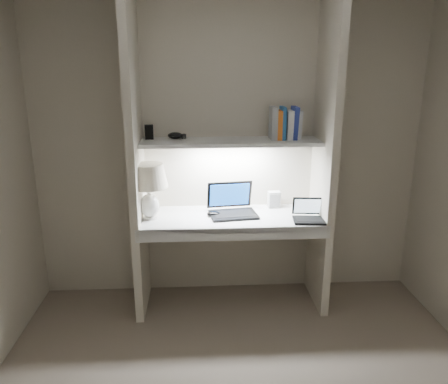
{
  "coord_description": "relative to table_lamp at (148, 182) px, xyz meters",
  "views": [
    {
      "loc": [
        -0.25,
        -2.06,
        1.93
      ],
      "look_at": [
        -0.07,
        1.05,
        1.02
      ],
      "focal_mm": 35.0,
      "sensor_mm": 36.0,
      "label": 1
    }
  ],
  "objects": [
    {
      "name": "alcove_panel_left",
      "position": [
        -0.09,
        0.03,
        0.18
      ],
      "size": [
        0.06,
        0.55,
        2.5
      ],
      "primitive_type": "cube",
      "color": "beige",
      "rests_on": "floor"
    },
    {
      "name": "back_wall",
      "position": [
        0.64,
        0.31,
        0.18
      ],
      "size": [
        3.2,
        0.01,
        2.5
      ],
      "primitive_type": "cube",
      "color": "beige",
      "rests_on": "floor"
    },
    {
      "name": "desk_apron",
      "position": [
        0.64,
        -0.23,
        -0.35
      ],
      "size": [
        1.46,
        0.03,
        0.1
      ],
      "primitive_type": "cube",
      "color": "silver",
      "rests_on": "desk"
    },
    {
      "name": "table_lamp",
      "position": [
        0.0,
        0.0,
        0.0
      ],
      "size": [
        0.3,
        0.3,
        0.44
      ],
      "color": "white",
      "rests_on": "desk"
    },
    {
      "name": "laptop_netbook",
      "position": [
        1.24,
        -0.1,
        -0.26
      ],
      "size": [
        0.28,
        0.25,
        0.17
      ],
      "rotation": [
        0.0,
        0.0,
        -0.1
      ],
      "color": "black",
      "rests_on": "desk"
    },
    {
      "name": "shelf",
      "position": [
        0.64,
        0.13,
        0.28
      ],
      "size": [
        1.4,
        0.36,
        0.03
      ],
      "primitive_type": "cube",
      "color": "silver",
      "rests_on": "back_wall"
    },
    {
      "name": "book_row",
      "position": [
        1.07,
        0.16,
        0.42
      ],
      "size": [
        0.24,
        0.17,
        0.25
      ],
      "color": "#B8B8B8",
      "rests_on": "shelf"
    },
    {
      "name": "desk",
      "position": [
        0.64,
        0.03,
        -0.32
      ],
      "size": [
        1.4,
        0.55,
        0.04
      ],
      "primitive_type": "cube",
      "color": "white",
      "rests_on": "alcove_panel_left"
    },
    {
      "name": "speaker",
      "position": [
        1.02,
        0.23,
        -0.23
      ],
      "size": [
        0.1,
        0.08,
        0.14
      ],
      "primitive_type": "cube",
      "rotation": [
        0.0,
        0.0,
        0.08
      ],
      "color": "silver",
      "rests_on": "desk"
    },
    {
      "name": "strip_light",
      "position": [
        0.64,
        0.13,
        0.26
      ],
      "size": [
        0.6,
        0.04,
        0.02
      ],
      "primitive_type": "cube",
      "color": "white",
      "rests_on": "shelf"
    },
    {
      "name": "laptop_main",
      "position": [
        0.65,
        0.09,
        -0.24
      ],
      "size": [
        0.41,
        0.37,
        0.25
      ],
      "rotation": [
        0.0,
        0.0,
        0.14
      ],
      "color": "black",
      "rests_on": "desk"
    },
    {
      "name": "alcove_panel_right",
      "position": [
        1.37,
        0.03,
        0.18
      ],
      "size": [
        0.06,
        0.55,
        2.5
      ],
      "primitive_type": "cube",
      "color": "beige",
      "rests_on": "floor"
    },
    {
      "name": "shelf_box",
      "position": [
        0.0,
        0.21,
        0.35
      ],
      "size": [
        0.07,
        0.05,
        0.11
      ],
      "primitive_type": "cube",
      "rotation": [
        0.0,
        0.0,
        0.12
      ],
      "color": "black",
      "rests_on": "shelf"
    },
    {
      "name": "shelf_gadget",
      "position": [
        0.21,
        0.21,
        0.33
      ],
      "size": [
        0.13,
        0.1,
        0.05
      ],
      "primitive_type": "ellipsoid",
      "rotation": [
        0.0,
        0.0,
        -0.15
      ],
      "color": "black",
      "rests_on": "shelf"
    },
    {
      "name": "cable_coil",
      "position": [
        0.58,
        0.07,
        -0.29
      ],
      "size": [
        0.12,
        0.12,
        0.01
      ],
      "primitive_type": "torus",
      "rotation": [
        0.0,
        0.0,
        0.38
      ],
      "color": "black",
      "rests_on": "desk"
    },
    {
      "name": "sticky_note",
      "position": [
        0.0,
        0.11,
        -0.3
      ],
      "size": [
        0.08,
        0.08,
        0.0
      ],
      "primitive_type": "cube",
      "rotation": [
        0.0,
        0.0,
        -0.22
      ],
      "color": "yellow",
      "rests_on": "desk"
    },
    {
      "name": "mouse",
      "position": [
        0.5,
        0.04,
        -0.28
      ],
      "size": [
        0.12,
        0.08,
        0.04
      ],
      "primitive_type": "ellipsoid",
      "rotation": [
        0.0,
        0.0,
        0.14
      ],
      "color": "black",
      "rests_on": "desk"
    }
  ]
}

